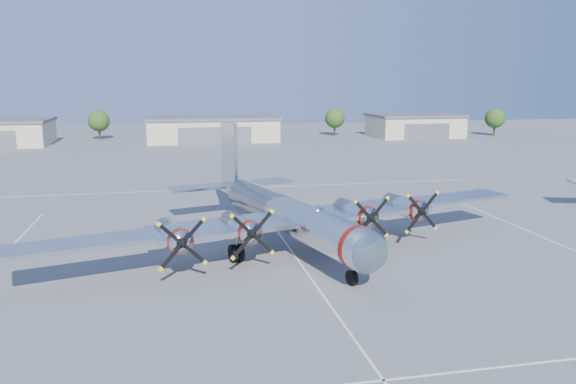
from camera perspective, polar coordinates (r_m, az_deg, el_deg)
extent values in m
plane|color=#5B5B5E|center=(46.51, -0.20, -5.26)|extent=(260.00, 260.00, 0.00)
cube|color=silver|center=(41.85, 1.17, -7.16)|extent=(0.15, 40.00, 0.01)
cube|color=silver|center=(51.25, 26.01, -4.87)|extent=(0.15, 40.00, 0.01)
cube|color=silver|center=(26.92, 9.68, -18.34)|extent=(60.00, 0.15, 0.01)
cube|color=silver|center=(70.52, -4.25, 0.42)|extent=(60.00, 0.15, 0.01)
cube|color=#B5AB8F|center=(126.48, -7.67, 6.25)|extent=(28.00, 14.00, 4.80)
cube|color=slate|center=(126.27, -7.71, 7.47)|extent=(28.60, 14.60, 0.60)
cube|color=slate|center=(119.53, -7.42, 5.69)|extent=(15.40, 0.20, 3.60)
cube|color=#B5AB8F|center=(138.39, 12.69, 6.51)|extent=(20.00, 14.00, 4.80)
cube|color=slate|center=(138.21, 12.74, 7.62)|extent=(20.60, 14.60, 0.60)
cube|color=slate|center=(132.07, 13.94, 5.97)|extent=(11.00, 0.20, 3.60)
cylinder|color=#382619|center=(135.18, -18.59, 5.66)|extent=(0.50, 0.50, 2.80)
sphere|color=#2A4C15|center=(134.97, -18.67, 6.86)|extent=(4.80, 4.80, 4.80)
cylinder|color=#382619|center=(137.83, 4.76, 6.30)|extent=(0.50, 0.50, 2.80)
sphere|color=#2A4C15|center=(137.61, 4.78, 7.48)|extent=(4.80, 4.80, 4.80)
cylinder|color=#382619|center=(146.12, 20.21, 5.94)|extent=(0.50, 0.50, 2.80)
sphere|color=#2A4C15|center=(145.92, 20.28, 7.04)|extent=(4.80, 4.80, 4.80)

